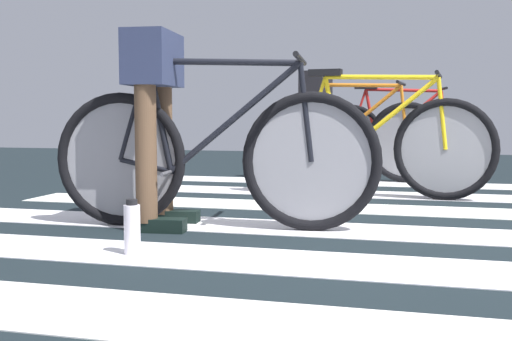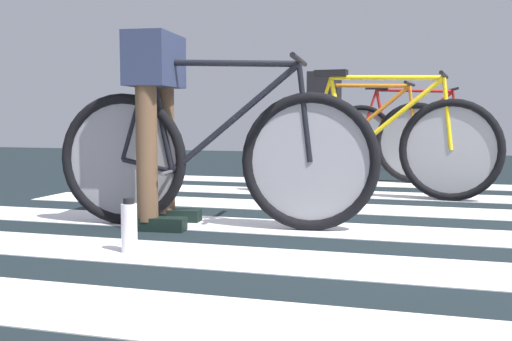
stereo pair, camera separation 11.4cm
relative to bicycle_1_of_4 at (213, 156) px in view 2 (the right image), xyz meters
name	(u,v)px [view 2 (the right image)]	position (x,y,z in m)	size (l,w,h in m)	color
ground	(418,240)	(1.06, 0.01, -0.40)	(18.00, 14.00, 0.02)	black
crosswalk_markings	(409,249)	(1.03, -0.27, -0.38)	(5.44, 5.77, 0.00)	white
bicycle_1_of_4	(213,156)	(0.00, 0.00, 0.00)	(1.73, 0.52, 0.93)	black
cyclist_1_of_4	(156,103)	(-0.31, -0.03, 0.28)	(0.35, 0.43, 1.03)	brown
bicycle_2_of_4	(377,145)	(0.72, 1.48, 0.00)	(1.74, 0.52, 0.93)	black
bicycle_3_of_4	(358,139)	(0.44, 2.60, 0.00)	(1.73, 0.52, 0.93)	black
cyclist_3_of_4	(325,111)	(0.13, 2.63, 0.26)	(0.35, 0.43, 1.00)	tan
bicycle_4_of_4	(408,136)	(0.83, 3.81, 0.00)	(1.72, 0.53, 0.93)	black
water_bottle	(129,227)	(-0.14, -0.68, -0.27)	(0.07, 0.07, 0.24)	white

